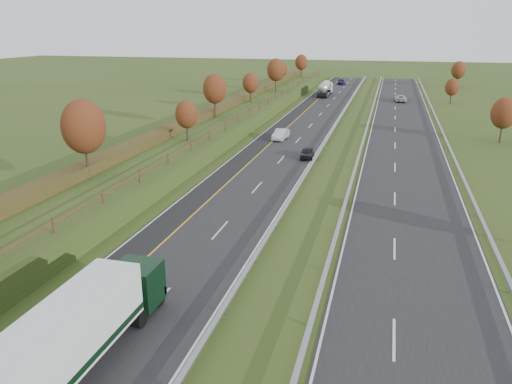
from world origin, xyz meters
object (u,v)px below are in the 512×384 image
car_silver_mid (281,134)px  car_small_far (341,82)px  road_tanker (325,88)px  car_oncoming (400,98)px  car_dark_near (307,153)px  box_lorry (60,348)px

car_silver_mid → car_small_far: same height
road_tanker → car_small_far: size_ratio=2.12×
road_tanker → car_silver_mid: 52.47m
car_silver_mid → car_small_far: size_ratio=0.88×
road_tanker → car_oncoming: (17.93, -6.16, -1.07)m
road_tanker → car_silver_mid: bearing=-89.8°
road_tanker → car_dark_near: 62.83m
car_small_far → car_oncoming: 36.94m
box_lorry → car_dark_near: box_lorry is taller
car_silver_mid → car_oncoming: car_silver_mid is taller
box_lorry → car_oncoming: 103.45m
car_oncoming → car_silver_mid: bearing=66.6°
box_lorry → road_tanker: 108.42m
road_tanker → car_silver_mid: size_ratio=2.40×
car_dark_near → car_silver_mid: bearing=114.5°
car_dark_near → car_small_far: bearing=88.1°
car_dark_near → car_silver_mid: (-5.65, 10.08, 0.09)m
road_tanker → car_oncoming: road_tanker is taller
car_small_far → car_oncoming: size_ratio=0.97×
road_tanker → car_small_far: bearing=87.2°
car_small_far → car_silver_mid: bearing=-97.0°
car_silver_mid → box_lorry: bearing=-84.3°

